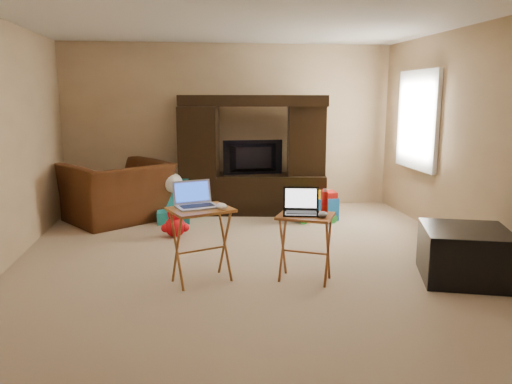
{
  "coord_description": "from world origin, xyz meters",
  "views": [
    {
      "loc": [
        -0.64,
        -4.95,
        1.73
      ],
      "look_at": [
        0.0,
        -0.2,
        0.8
      ],
      "focal_mm": 35.0,
      "sensor_mm": 36.0,
      "label": 1
    }
  ],
  "objects": [
    {
      "name": "floor",
      "position": [
        0.0,
        0.0,
        0.0
      ],
      "size": [
        5.5,
        5.5,
        0.0
      ],
      "primitive_type": "plane",
      "color": "tan",
      "rests_on": "ground"
    },
    {
      "name": "ceiling",
      "position": [
        0.0,
        0.0,
        2.5
      ],
      "size": [
        5.5,
        5.5,
        0.0
      ],
      "primitive_type": "plane",
      "rotation": [
        3.14,
        0.0,
        0.0
      ],
      "color": "silver",
      "rests_on": "ground"
    },
    {
      "name": "wall_back",
      "position": [
        0.0,
        2.75,
        1.25
      ],
      "size": [
        5.0,
        0.0,
        5.0
      ],
      "primitive_type": "plane",
      "rotation": [
        1.57,
        0.0,
        0.0
      ],
      "color": "tan",
      "rests_on": "ground"
    },
    {
      "name": "wall_front",
      "position": [
        0.0,
        -2.75,
        1.25
      ],
      "size": [
        5.0,
        0.0,
        5.0
      ],
      "primitive_type": "plane",
      "rotation": [
        -1.57,
        0.0,
        0.0
      ],
      "color": "tan",
      "rests_on": "ground"
    },
    {
      "name": "wall_right",
      "position": [
        2.5,
        0.0,
        1.25
      ],
      "size": [
        0.0,
        5.5,
        5.5
      ],
      "primitive_type": "plane",
      "rotation": [
        1.57,
        0.0,
        -1.57
      ],
      "color": "tan",
      "rests_on": "ground"
    },
    {
      "name": "window_pane",
      "position": [
        2.48,
        1.55,
        1.4
      ],
      "size": [
        0.0,
        1.2,
        1.2
      ],
      "primitive_type": "plane",
      "rotation": [
        1.57,
        0.0,
        -1.57
      ],
      "color": "white",
      "rests_on": "ground"
    },
    {
      "name": "window_frame",
      "position": [
        2.46,
        1.55,
        1.4
      ],
      "size": [
        0.06,
        1.14,
        1.34
      ],
      "primitive_type": "cube",
      "color": "white",
      "rests_on": "ground"
    },
    {
      "name": "entertainment_center",
      "position": [
        0.29,
        2.28,
        0.87
      ],
      "size": [
        2.18,
        0.86,
        1.74
      ],
      "primitive_type": "cube",
      "rotation": [
        0.0,
        0.0,
        -0.16
      ],
      "color": "black",
      "rests_on": "floor"
    },
    {
      "name": "television",
      "position": [
        0.29,
        2.23,
        0.83
      ],
      "size": [
        0.88,
        0.15,
        0.51
      ],
      "primitive_type": "imported",
      "rotation": [
        0.0,
        0.0,
        3.18
      ],
      "color": "black",
      "rests_on": "entertainment_center"
    },
    {
      "name": "recliner",
      "position": [
        -1.64,
        2.03,
        0.41
      ],
      "size": [
        1.68,
        1.64,
        0.82
      ],
      "primitive_type": "imported",
      "rotation": [
        0.0,
        0.0,
        3.77
      ],
      "color": "#49230F",
      "rests_on": "floor"
    },
    {
      "name": "child_rocker",
      "position": [
        -0.88,
        1.9,
        0.29
      ],
      "size": [
        0.45,
        0.51,
        0.59
      ],
      "primitive_type": null,
      "rotation": [
        0.0,
        0.0,
        0.02
      ],
      "color": "#177D82",
      "rests_on": "floor"
    },
    {
      "name": "plush_toy",
      "position": [
        -0.84,
        1.12,
        0.2
      ],
      "size": [
        0.36,
        0.3,
        0.39
      ],
      "primitive_type": null,
      "color": "red",
      "rests_on": "floor"
    },
    {
      "name": "push_toy",
      "position": [
        1.09,
        1.69,
        0.23
      ],
      "size": [
        0.63,
        0.46,
        0.47
      ],
      "primitive_type": null,
      "rotation": [
        0.0,
        0.0,
        -0.02
      ],
      "color": "blue",
      "rests_on": "floor"
    },
    {
      "name": "ottoman",
      "position": [
        1.93,
        -0.72,
        0.25
      ],
      "size": [
        0.97,
        0.97,
        0.5
      ],
      "primitive_type": "cube",
      "rotation": [
        0.0,
        0.0,
        -0.31
      ],
      "color": "black",
      "rests_on": "floor"
    },
    {
      "name": "tray_table_left",
      "position": [
        -0.55,
        -0.45,
        0.35
      ],
      "size": [
        0.67,
        0.61,
        0.71
      ],
      "primitive_type": "cube",
      "rotation": [
        0.0,
        0.0,
        0.39
      ],
      "color": "#A56328",
      "rests_on": "floor"
    },
    {
      "name": "tray_table_right",
      "position": [
        0.42,
        -0.55,
        0.32
      ],
      "size": [
        0.62,
        0.57,
        0.64
      ],
      "primitive_type": "cube",
      "rotation": [
        0.0,
        0.0,
        -0.46
      ],
      "color": "#A36027",
      "rests_on": "floor"
    },
    {
      "name": "laptop_left",
      "position": [
        -0.58,
        -0.42,
        0.83
      ],
      "size": [
        0.45,
        0.4,
        0.24
      ],
      "primitive_type": "cube",
      "rotation": [
        0.0,
        0.0,
        0.31
      ],
      "color": "#B5B4B9",
      "rests_on": "tray_table_left"
    },
    {
      "name": "laptop_right",
      "position": [
        0.38,
        -0.53,
        0.76
      ],
      "size": [
        0.38,
        0.34,
        0.24
      ],
      "primitive_type": "cube",
      "rotation": [
        0.0,
        0.0,
        -0.2
      ],
      "color": "black",
      "rests_on": "tray_table_right"
    },
    {
      "name": "mouse_left",
      "position": [
        -0.36,
        -0.52,
        0.74
      ],
      "size": [
        0.13,
        0.16,
        0.06
      ],
      "primitive_type": "ellipsoid",
      "rotation": [
        0.0,
        0.0,
        0.26
      ],
      "color": "white",
      "rests_on": "tray_table_left"
    },
    {
      "name": "mouse_right",
      "position": [
        0.55,
        -0.67,
        0.67
      ],
      "size": [
        0.12,
        0.15,
        0.05
      ],
      "primitive_type": "ellipsoid",
      "rotation": [
        0.0,
        0.0,
        -0.34
      ],
      "color": "#46474C",
      "rests_on": "tray_table_right"
    },
    {
      "name": "water_bottle",
      "position": [
        0.62,
        -0.47,
        0.74
      ],
      "size": [
        0.06,
        0.06,
        0.2
      ],
      "primitive_type": "cylinder",
      "color": "red",
      "rests_on": "tray_table_right"
    }
  ]
}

